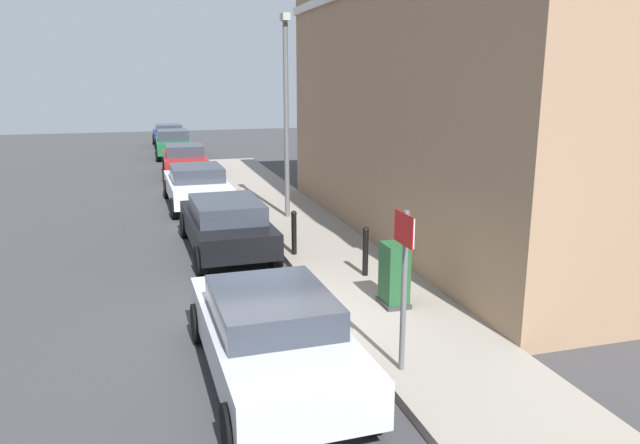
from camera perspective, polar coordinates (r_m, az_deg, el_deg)
The scene contains 14 objects.
ground at distance 10.46m, azimuth -3.18°, elevation -10.09°, with size 80.00×80.00×0.00m, color #38383A.
sidewalk at distance 16.42m, azimuth -1.11°, elevation -0.96°, with size 2.35×30.00×0.15m, color gray.
corner_building at distance 16.89m, azimuth 16.67°, elevation 14.20°, with size 7.55×13.81×9.08m.
car_silver at distance 8.60m, azimuth -4.53°, elevation -10.40°, with size 1.97×4.34×1.32m.
car_black at distance 14.87m, azimuth -8.82°, elevation -0.14°, with size 1.99×4.47×1.33m.
car_white at distance 20.35m, azimuth -11.50°, elevation 3.45°, with size 2.02×4.45×1.35m.
car_red at distance 26.76m, azimuth -12.60°, elevation 5.75°, with size 1.95×4.37×1.36m.
car_green at distance 33.12m, azimuth -13.61°, elevation 7.20°, with size 1.90×4.23×1.45m.
car_blue at distance 38.40m, azimuth -14.03°, elevation 7.96°, with size 1.89×3.94×1.35m.
utility_cabinet at distance 11.00m, azimuth 6.99°, elevation -5.16°, with size 0.46×0.61×1.15m.
bollard_near_cabinet at distance 12.56m, azimuth 4.30°, elevation -2.60°, with size 0.14×0.14×1.04m.
bollard_far_kerb at distance 14.02m, azimuth -2.46°, elevation -0.86°, with size 0.14×0.14×1.04m.
street_sign at distance 8.33m, azimuth 7.91°, elevation -4.24°, with size 0.08×0.60×2.30m.
lamppost at distance 17.54m, azimuth -3.20°, elevation 10.63°, with size 0.20×0.44×5.72m.
Camera 1 is at (-2.14, -9.34, 4.19)m, focal length 34.05 mm.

